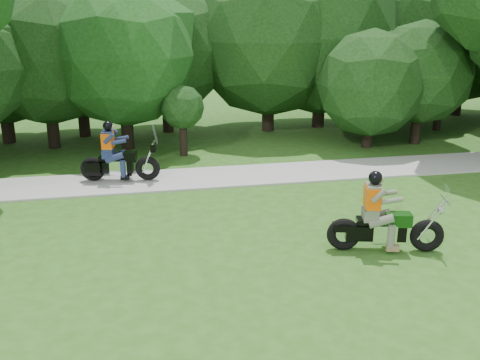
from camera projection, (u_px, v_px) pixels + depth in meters
name	position (u px, v px, depth m)	size (l,w,h in m)	color
ground	(345.00, 302.00, 9.78)	(100.00, 100.00, 0.00)	#315418
walkway	(251.00, 175.00, 17.24)	(60.00, 2.20, 0.06)	#AAAAA4
tree_line	(239.00, 46.00, 22.46)	(39.67, 12.57, 7.80)	black
chopper_motorcycle	(380.00, 222.00, 11.69)	(2.54, 1.05, 1.84)	black
touring_motorcycle	(115.00, 159.00, 16.39)	(2.45, 1.00, 1.87)	black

